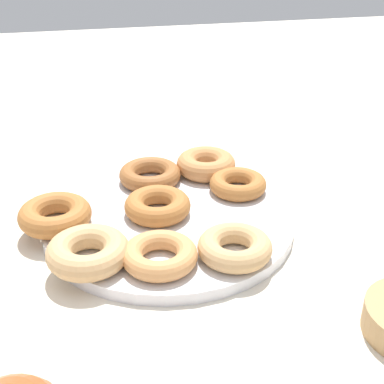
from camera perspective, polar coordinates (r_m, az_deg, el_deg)
ground_plane at (r=0.69m, az=-2.45°, el=-3.53°), size 2.40×2.40×0.00m
donut_plate at (r=0.68m, az=-2.46°, el=-3.01°), size 0.31×0.31×0.01m
donut_0 at (r=0.67m, az=-14.24°, el=-2.34°), size 0.10×0.10×0.03m
donut_1 at (r=0.59m, az=-3.42°, el=-6.65°), size 0.11×0.11×0.02m
donut_2 at (r=0.60m, az=4.53°, el=-5.81°), size 0.12×0.12×0.03m
donut_3 at (r=0.73m, az=4.85°, el=0.85°), size 0.10×0.10×0.02m
donut_4 at (r=0.68m, az=-3.65°, el=-1.43°), size 0.11×0.11×0.03m
donut_5 at (r=0.76m, az=-4.45°, el=1.85°), size 0.10×0.10×0.02m
donut_6 at (r=0.60m, az=-10.90°, el=-6.21°), size 0.11×0.11×0.03m
donut_7 at (r=0.78m, az=1.48°, el=2.97°), size 0.10×0.10×0.03m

